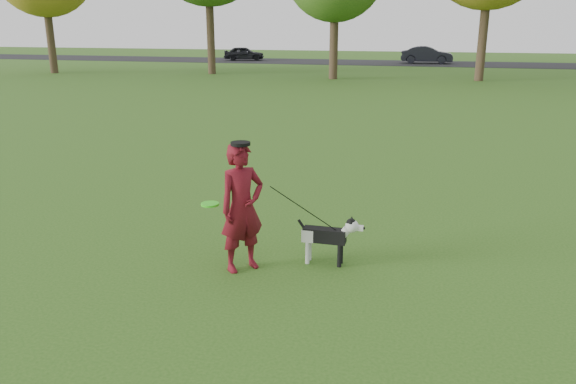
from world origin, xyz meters
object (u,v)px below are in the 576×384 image
(man, at_px, (242,208))
(car_mid, at_px, (427,55))
(car_left, at_px, (244,53))
(dog, at_px, (330,235))

(man, xyz_separation_m, car_mid, (1.44, 40.37, -0.15))
(man, bearing_deg, car_left, 60.60)
(man, height_order, car_mid, man)
(man, relative_size, car_left, 0.49)
(car_left, bearing_deg, man, -176.10)
(dog, xyz_separation_m, car_left, (-14.81, 39.95, 0.19))
(dog, relative_size, car_mid, 0.22)
(dog, distance_m, car_left, 42.60)
(man, bearing_deg, dog, -26.43)
(car_left, xyz_separation_m, car_mid, (15.20, 0.00, 0.08))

